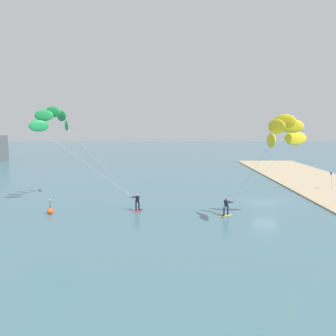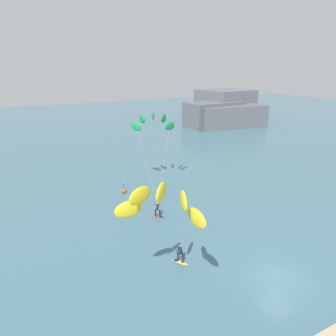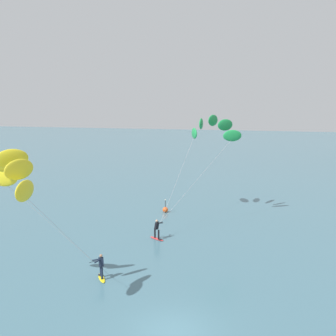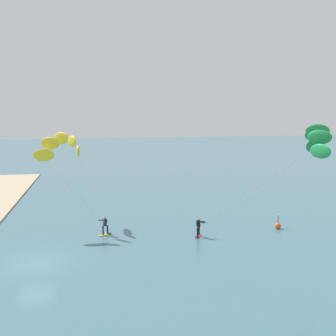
{
  "view_description": "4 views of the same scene",
  "coord_description": "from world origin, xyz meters",
  "px_view_note": "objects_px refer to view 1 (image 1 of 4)",
  "views": [
    {
      "loc": [
        -37.53,
        10.55,
        8.32
      ],
      "look_at": [
        -7.26,
        10.28,
        4.53
      ],
      "focal_mm": 39.22,
      "sensor_mm": 36.0,
      "label": 1
    },
    {
      "loc": [
        -16.51,
        -13.44,
        15.39
      ],
      "look_at": [
        -3.97,
        10.58,
        6.29
      ],
      "focal_mm": 32.95,
      "sensor_mm": 36.0,
      "label": 2
    },
    {
      "loc": [
        3.69,
        -18.83,
        11.89
      ],
      "look_at": [
        -2.43,
        10.66,
        6.49
      ],
      "focal_mm": 44.33,
      "sensor_mm": 36.0,
      "label": 3
    },
    {
      "loc": [
        29.23,
        4.62,
        11.23
      ],
      "look_at": [
        -5.75,
        10.75,
        5.86
      ],
      "focal_mm": 43.25,
      "sensor_mm": 36.0,
      "label": 4
    }
  ],
  "objects_px": {
    "kitesurfer_nearshore": "(282,134)",
    "beach_flag": "(331,177)",
    "marker_buoy": "(50,211)",
    "kitesurfer_mid_water": "(56,122)"
  },
  "relations": [
    {
      "from": "kitesurfer_nearshore",
      "to": "beach_flag",
      "type": "distance_m",
      "value": 19.82
    },
    {
      "from": "kitesurfer_nearshore",
      "to": "kitesurfer_mid_water",
      "type": "height_order",
      "value": "kitesurfer_mid_water"
    },
    {
      "from": "kitesurfer_nearshore",
      "to": "marker_buoy",
      "type": "relative_size",
      "value": 6.47
    },
    {
      "from": "kitesurfer_mid_water",
      "to": "marker_buoy",
      "type": "distance_m",
      "value": 9.19
    },
    {
      "from": "kitesurfer_nearshore",
      "to": "marker_buoy",
      "type": "bearing_deg",
      "value": 77.71
    },
    {
      "from": "kitesurfer_nearshore",
      "to": "kitesurfer_mid_water",
      "type": "bearing_deg",
      "value": 66.45
    },
    {
      "from": "kitesurfer_nearshore",
      "to": "kitesurfer_mid_water",
      "type": "xyz_separation_m",
      "value": [
        8.7,
        19.97,
        0.92
      ]
    },
    {
      "from": "kitesurfer_nearshore",
      "to": "beach_flag",
      "type": "bearing_deg",
      "value": -35.99
    },
    {
      "from": "marker_buoy",
      "to": "beach_flag",
      "type": "xyz_separation_m",
      "value": [
        11.11,
        -30.65,
        1.41
      ]
    },
    {
      "from": "kitesurfer_mid_water",
      "to": "marker_buoy",
      "type": "bearing_deg",
      "value": -174.0
    }
  ]
}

